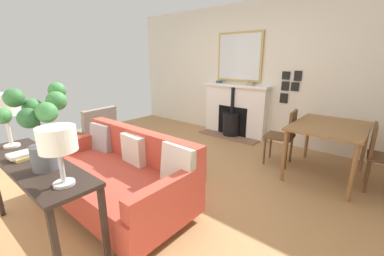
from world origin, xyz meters
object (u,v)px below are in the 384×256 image
Objects in this scene: dining_table at (329,131)px; dining_chair_near_fireplace at (285,133)px; table_lamp_far_end at (58,142)px; book_stack at (25,155)px; mantel_bowl_near at (219,82)px; console_table at (36,172)px; fireplace at (234,113)px; dining_chair_by_back_wall at (380,152)px; potted_plant at (39,120)px; table_lamp_near_end at (4,106)px; mantel_bowl_far at (250,84)px; armchair_accent at (95,129)px; ottoman at (168,158)px; sofa at (118,176)px.

dining_chair_near_fireplace is at bearing -90.91° from dining_table.
book_stack is (0.01, -0.76, -0.29)m from table_lamp_far_end.
mantel_bowl_near is 3.94m from console_table.
console_table is 0.71m from table_lamp_far_end.
fireplace reaches higher than dining_chair_by_back_wall.
book_stack is (0.04, -0.40, -0.36)m from potted_plant.
dining_table is 1.36× the size of dining_chair_by_back_wall.
fireplace is at bearing 176.45° from table_lamp_near_end.
fireplace is 2.13m from dining_table.
console_table is at bearing 5.09° from fireplace.
mantel_bowl_far is 3.86m from book_stack.
armchair_accent is at bearing -127.21° from potted_plant.
table_lamp_near_end is 0.60× the size of dining_chair_near_fireplace.
mantel_bowl_far is at bearing 90.00° from mantel_bowl_near.
table_lamp_far_end reaches higher than dining_table.
mantel_bowl_near reaches higher than fireplace.
table_lamp_far_end is 0.36× the size of dining_table.
table_lamp_far_end reaches higher than book_stack.
table_lamp_near_end is 4.12m from dining_chair_by_back_wall.
mantel_bowl_near is at bearing -160.92° from table_lamp_far_end.
dining_chair_near_fireplace reaches higher than armchair_accent.
mantel_bowl_near is at bearing -163.94° from ottoman.
book_stack is at bearing 88.85° from table_lamp_near_end.
table_lamp_far_end is at bearing 90.61° from book_stack.
table_lamp_far_end is (3.84, 1.33, -0.04)m from mantel_bowl_near.
table_lamp_far_end is at bearing 13.51° from fireplace.
armchair_accent is at bearing -78.77° from ottoman.
dining_table is (-1.63, 3.14, 0.19)m from armchair_accent.
sofa is 3.57× the size of table_lamp_near_end.
armchair_accent is 1.59× the size of table_lamp_near_end.
dining_table is (0.85, 2.36, -0.46)m from mantel_bowl_near.
mantel_bowl_near reaches higher than book_stack.
mantel_bowl_near is at bearing -115.22° from dining_chair_near_fireplace.
book_stack is at bearing -89.39° from table_lamp_far_end.
ottoman is at bearing -52.00° from dining_table.
mantel_bowl_far reaches higher than console_table.
armchair_accent is 0.96× the size of dining_chair_near_fireplace.
dining_table is (0.84, 1.95, 0.18)m from fireplace.
table_lamp_far_end is 1.66× the size of book_stack.
book_stack is at bearing -2.32° from mantel_bowl_far.
dining_table is at bearing 128.00° from ottoman.
console_table is at bearing -0.28° from sofa.
armchair_accent reaches higher than dining_table.
fireplace is 2.66m from dining_chair_by_back_wall.
potted_plant is (0.74, 0.22, 0.81)m from sofa.
mantel_bowl_near is 0.09× the size of console_table.
potted_plant is (1.34, 1.76, 0.69)m from armchair_accent.
table_lamp_far_end is 3.19m from dining_table.
fireplace reaches higher than armchair_accent.
fireplace is 1.69× the size of dining_chair_near_fireplace.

